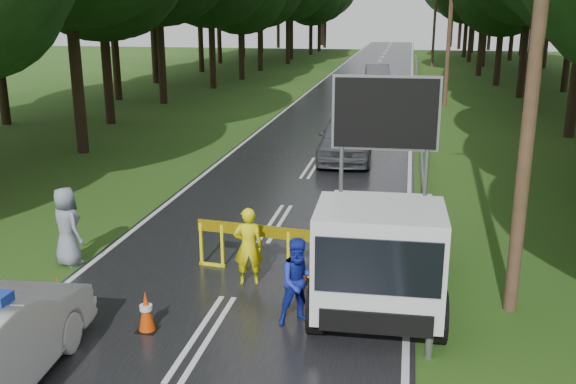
% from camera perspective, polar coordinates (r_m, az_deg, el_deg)
% --- Properties ---
extents(ground, '(160.00, 160.00, 0.00)m').
position_cam_1_polar(ground, '(11.13, -7.51, -12.60)').
color(ground, '#1E4714').
rests_on(ground, ground).
extents(road, '(7.00, 140.00, 0.02)m').
position_cam_1_polar(road, '(39.74, 6.03, 8.25)').
color(road, black).
rests_on(road, ground).
extents(guardrail, '(0.12, 60.06, 0.70)m').
position_cam_1_polar(guardrail, '(39.22, 11.46, 8.71)').
color(guardrail, gray).
rests_on(guardrail, ground).
extents(utility_pole_near, '(1.40, 0.24, 10.00)m').
position_cam_1_polar(utility_pole_near, '(11.44, 21.43, 13.74)').
color(utility_pole_near, '#3F311D').
rests_on(utility_pole_near, ground).
extents(utility_pole_mid, '(1.40, 0.24, 10.00)m').
position_cam_1_polar(utility_pole_mid, '(37.31, 14.26, 15.15)').
color(utility_pole_mid, '#3F311D').
rests_on(utility_pole_mid, ground).
extents(utility_pole_far, '(1.40, 0.24, 10.00)m').
position_cam_1_polar(utility_pole_far, '(63.29, 12.95, 15.38)').
color(utility_pole_far, '#3F311D').
rests_on(utility_pole_far, ground).
extents(work_truck, '(2.40, 5.12, 4.03)m').
position_cam_1_polar(work_truck, '(11.99, 8.15, -4.74)').
color(work_truck, gray).
rests_on(work_truck, ground).
extents(barrier, '(2.51, 0.34, 1.04)m').
position_cam_1_polar(barrier, '(13.24, -2.97, -3.97)').
color(barrier, '#F3EC0D').
rests_on(barrier, ground).
extents(officer, '(0.66, 0.51, 1.59)m').
position_cam_1_polar(officer, '(12.68, -3.56, -4.85)').
color(officer, yellow).
rests_on(officer, ground).
extents(civilian, '(0.95, 0.88, 1.56)m').
position_cam_1_polar(civilian, '(11.14, 1.03, -7.96)').
color(civilian, '#1A28AA').
rests_on(civilian, ground).
extents(bystander_right, '(1.00, 0.91, 1.71)m').
position_cam_1_polar(bystander_right, '(14.38, -19.07, -2.93)').
color(bystander_right, gray).
rests_on(bystander_right, ground).
extents(queue_car_first, '(2.11, 4.78, 1.60)m').
position_cam_1_polar(queue_car_first, '(23.36, 5.14, 4.81)').
color(queue_car_first, '#44474C').
rests_on(queue_car_first, ground).
extents(queue_car_second, '(2.14, 5.20, 1.51)m').
position_cam_1_polar(queue_car_second, '(33.77, 7.83, 8.10)').
color(queue_car_second, '#ADB1B6').
rests_on(queue_car_second, ground).
extents(queue_car_third, '(2.78, 5.11, 1.36)m').
position_cam_1_polar(queue_car_third, '(40.28, 9.88, 9.16)').
color(queue_car_third, black).
rests_on(queue_car_third, ground).
extents(queue_car_fourth, '(2.09, 4.79, 1.53)m').
position_cam_1_polar(queue_car_fourth, '(46.29, 7.96, 10.21)').
color(queue_car_fourth, '#404147').
rests_on(queue_car_fourth, ground).
extents(cone_center, '(0.35, 0.35, 0.74)m').
position_cam_1_polar(cone_center, '(11.30, -12.49, -10.37)').
color(cone_center, black).
rests_on(cone_center, ground).
extents(cone_far, '(0.35, 0.35, 0.74)m').
position_cam_1_polar(cone_far, '(12.90, 1.08, -6.54)').
color(cone_far, black).
rests_on(cone_far, ground).
extents(cone_left_mid, '(0.30, 0.30, 0.64)m').
position_cam_1_polar(cone_left_mid, '(12.54, -19.74, -8.47)').
color(cone_left_mid, black).
rests_on(cone_left_mid, ground).
extents(cone_right, '(0.30, 0.30, 0.64)m').
position_cam_1_polar(cone_right, '(11.86, 11.31, -9.22)').
color(cone_right, black).
rests_on(cone_right, ground).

